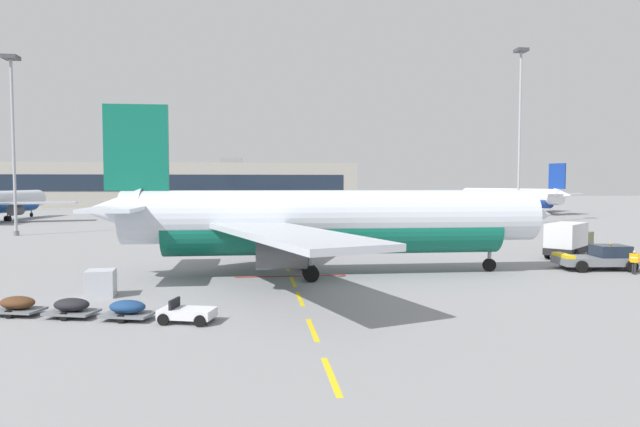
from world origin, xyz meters
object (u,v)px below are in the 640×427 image
at_px(ground_crew_worker, 634,261).
at_px(uld_cargo_container, 101,283).
at_px(apron_light_mast_near, 13,123).
at_px(apron_light_mast_far, 520,118).
at_px(airliner_foreground, 326,221).
at_px(airliner_mid_left, 511,197).
at_px(catering_truck, 569,239).
at_px(fuel_service_truck, 232,229).
at_px(pushback_tug, 600,258).
at_px(baggage_train, 100,308).

distance_m(ground_crew_worker, uld_cargo_container, 37.02).
xyz_separation_m(apron_light_mast_near, apron_light_mast_far, (71.36, 8.09, 2.62)).
height_order(airliner_foreground, airliner_mid_left, airliner_foreground).
xyz_separation_m(catering_truck, ground_crew_worker, (-0.49, -9.34, -0.62)).
bearing_deg(apron_light_mast_near, fuel_service_truck, -26.17).
relative_size(pushback_tug, fuel_service_truck, 0.85).
xyz_separation_m(airliner_foreground, pushback_tug, (21.42, -0.22, -3.05)).
height_order(fuel_service_truck, apron_light_mast_near, apron_light_mast_near).
bearing_deg(ground_crew_worker, baggage_train, -165.70).
bearing_deg(uld_cargo_container, ground_crew_worker, 5.44).
bearing_deg(ground_crew_worker, apron_light_mast_far, 73.25).
bearing_deg(apron_light_mast_far, uld_cargo_container, -136.10).
bearing_deg(apron_light_mast_far, ground_crew_worker, -106.75).
bearing_deg(airliner_mid_left, ground_crew_worker, -110.26).
height_order(pushback_tug, airliner_mid_left, airliner_mid_left).
height_order(pushback_tug, baggage_train, pushback_tug).
distance_m(airliner_mid_left, fuel_service_truck, 82.72).
relative_size(pushback_tug, uld_cargo_container, 3.63).
xyz_separation_m(ground_crew_worker, uld_cargo_container, (-36.85, -3.51, -0.22)).
bearing_deg(catering_truck, fuel_service_truck, 155.50).
distance_m(airliner_foreground, apron_light_mast_near, 50.23).
bearing_deg(fuel_service_truck, apron_light_mast_far, 26.40).
relative_size(ground_crew_worker, apron_light_mast_far, 0.06).
height_order(baggage_train, apron_light_mast_far, apron_light_mast_far).
bearing_deg(apron_light_mast_near, catering_truck, -25.30).
distance_m(airliner_mid_left, uld_cargo_container, 107.11).
bearing_deg(uld_cargo_container, airliner_mid_left, 51.59).
height_order(airliner_foreground, baggage_train, airliner_foreground).
xyz_separation_m(fuel_service_truck, apron_light_mast_far, (43.70, 21.69, 15.21)).
xyz_separation_m(airliner_mid_left, apron_light_mast_near, (-87.50, -43.49, 10.79)).
height_order(fuel_service_truck, ground_crew_worker, fuel_service_truck).
bearing_deg(airliner_mid_left, fuel_service_truck, -136.34).
distance_m(ground_crew_worker, apron_light_mast_near, 69.85).
bearing_deg(apron_light_mast_near, baggage_train, -64.04).
xyz_separation_m(airliner_foreground, apron_light_mast_near, (-35.30, 34.23, 10.29)).
bearing_deg(apron_light_mast_far, baggage_train, -132.20).
bearing_deg(apron_light_mast_near, uld_cargo_container, -62.57).
xyz_separation_m(catering_truck, apron_light_mast_near, (-58.31, 27.56, 12.60)).
distance_m(pushback_tug, uld_cargo_container, 36.24).
relative_size(catering_truck, baggage_train, 0.59).
height_order(baggage_train, apron_light_mast_near, apron_light_mast_near).
distance_m(pushback_tug, catering_truck, 7.11).
xyz_separation_m(airliner_mid_left, ground_crew_worker, (-29.68, -80.39, -2.43)).
height_order(ground_crew_worker, apron_light_mast_near, apron_light_mast_near).
bearing_deg(uld_cargo_container, catering_truck, 18.98).
bearing_deg(apron_light_mast_near, ground_crew_worker, -32.54).
distance_m(uld_cargo_container, apron_light_mast_near, 47.47).
bearing_deg(apron_light_mast_far, apron_light_mast_near, -173.53).
relative_size(catering_truck, uld_cargo_container, 3.96).
bearing_deg(catering_truck, uld_cargo_container, -161.02).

